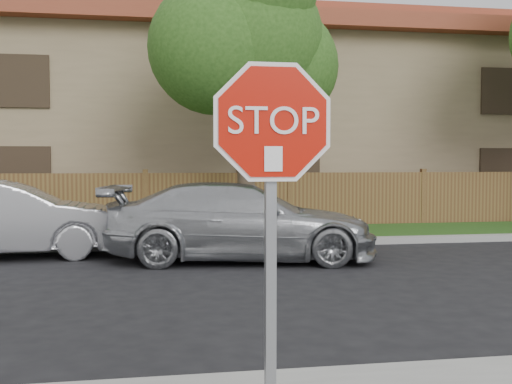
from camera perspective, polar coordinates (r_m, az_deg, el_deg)
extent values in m
cube|color=gray|center=(13.31, -10.66, -5.06)|extent=(70.00, 0.30, 0.15)
cube|color=#1E4714|center=(14.95, -10.54, -4.24)|extent=(70.00, 3.00, 0.12)
cube|color=brown|center=(16.47, -10.47, -1.00)|extent=(70.00, 0.12, 1.60)
cube|color=#8A7656|center=(22.06, -10.30, 5.70)|extent=(34.00, 8.00, 6.00)
cube|color=brown|center=(22.46, -10.38, 14.01)|extent=(35.20, 9.20, 0.50)
cube|color=brown|center=(22.58, -10.40, 15.51)|extent=(33.00, 5.50, 0.70)
cylinder|color=#382B21|center=(14.90, -0.95, 3.11)|extent=(0.44, 0.44, 3.92)
sphere|color=#254B17|center=(15.20, -0.96, 14.26)|extent=(3.80, 3.80, 3.80)
sphere|color=#254B17|center=(15.55, 2.23, 11.90)|extent=(3.00, 3.00, 3.00)
sphere|color=#254B17|center=(14.66, -3.90, 13.56)|extent=(3.20, 3.20, 3.20)
cube|color=gray|center=(3.73, 1.38, -7.35)|extent=(0.06, 0.06, 2.30)
cylinder|color=white|center=(3.61, 1.60, 6.67)|extent=(1.01, 0.02, 1.01)
cylinder|color=#B71307|center=(3.60, 1.63, 6.68)|extent=(0.93, 0.02, 0.93)
cube|color=white|center=(3.58, 1.67, 3.18)|extent=(0.11, 0.00, 0.15)
imported|color=#BCBCC1|center=(12.85, -22.67, -2.42)|extent=(4.77, 1.99, 1.53)
imported|color=#A8ABAF|center=(11.56, -1.44, -2.84)|extent=(5.43, 2.81, 1.50)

